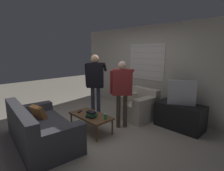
{
  "coord_description": "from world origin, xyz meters",
  "views": [
    {
      "loc": [
        3.12,
        -2.39,
        1.83
      ],
      "look_at": [
        0.13,
        0.52,
        1.0
      ],
      "focal_mm": 28.0,
      "sensor_mm": 36.0,
      "label": 1
    }
  ],
  "objects": [
    {
      "name": "tv_stand",
      "position": [
        1.42,
        1.53,
        0.3
      ],
      "size": [
        1.07,
        0.57,
        0.6
      ],
      "color": "black",
      "rests_on": "ground_plane"
    },
    {
      "name": "ground_plane",
      "position": [
        0.0,
        0.0,
        0.0
      ],
      "size": [
        16.0,
        16.0,
        0.0
      ],
      "primitive_type": "plane",
      "color": "#B2A893"
    },
    {
      "name": "book_stack",
      "position": [
        0.19,
        -0.18,
        0.46
      ],
      "size": [
        0.24,
        0.22,
        0.14
      ],
      "color": "black",
      "rests_on": "coffee_table"
    },
    {
      "name": "couch_blue",
      "position": [
        -0.22,
        -1.17,
        0.29
      ],
      "size": [
        1.97,
        1.14,
        0.8
      ],
      "rotation": [
        0.0,
        0.0,
        -0.1
      ],
      "color": "#424247",
      "rests_on": "ground_plane"
    },
    {
      "name": "tv",
      "position": [
        1.41,
        1.53,
        0.88
      ],
      "size": [
        0.63,
        0.47,
        0.57
      ],
      "rotation": [
        0.0,
        0.0,
        3.64
      ],
      "color": "#B2B2B7",
      "rests_on": "tv_stand"
    },
    {
      "name": "spare_remote",
      "position": [
        -0.27,
        -0.18,
        0.4
      ],
      "size": [
        0.09,
        0.14,
        0.02
      ],
      "rotation": [
        0.0,
        0.0,
        0.41
      ],
      "color": "black",
      "rests_on": "coffee_table"
    },
    {
      "name": "soda_can",
      "position": [
        0.49,
        -0.04,
        0.45
      ],
      "size": [
        0.07,
        0.07,
        0.13
      ],
      "color": "#238E47",
      "rests_on": "coffee_table"
    },
    {
      "name": "person_left_standing",
      "position": [
        -0.47,
        0.48,
        1.11
      ],
      "size": [
        0.51,
        0.84,
        1.73
      ],
      "rotation": [
        0.0,
        0.0,
        0.77
      ],
      "color": "#33384C",
      "rests_on": "ground_plane"
    },
    {
      "name": "armchair_beige",
      "position": [
        0.34,
        1.32,
        0.33
      ],
      "size": [
        0.92,
        0.91,
        0.81
      ],
      "rotation": [
        0.0,
        0.0,
        3.06
      ],
      "color": "beige",
      "rests_on": "ground_plane"
    },
    {
      "name": "wall_back",
      "position": [
        0.0,
        2.03,
        1.28
      ],
      "size": [
        5.2,
        0.08,
        2.55
      ],
      "color": "#BCB7A8",
      "rests_on": "ground_plane"
    },
    {
      "name": "person_right_standing",
      "position": [
        0.41,
        0.57,
        1.02
      ],
      "size": [
        0.51,
        0.82,
        1.6
      ],
      "rotation": [
        0.0,
        0.0,
        0.86
      ],
      "color": "#4C4233",
      "rests_on": "ground_plane"
    },
    {
      "name": "coffee_table",
      "position": [
        0.07,
        -0.1,
        0.35
      ],
      "size": [
        1.04,
        0.53,
        0.39
      ],
      "color": "brown",
      "rests_on": "ground_plane"
    }
  ]
}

